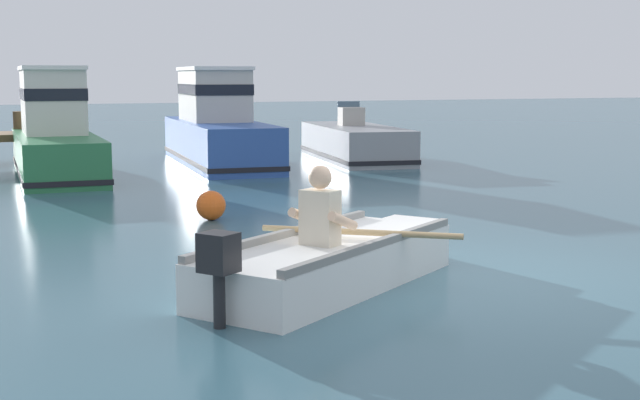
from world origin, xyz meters
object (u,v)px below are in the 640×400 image
moored_boat_blue (218,128)px  moored_boat_grey (355,144)px  rowboat_with_person (332,260)px  moored_boat_green (55,136)px  mooring_buoy (211,205)px

moored_boat_blue → moored_boat_grey: moored_boat_blue is taller
moored_boat_blue → rowboat_with_person: bearing=-101.0°
rowboat_with_person → moored_boat_green: size_ratio=0.60×
moored_boat_green → moored_boat_grey: size_ratio=1.12×
rowboat_with_person → moored_boat_grey: size_ratio=0.67×
moored_boat_green → moored_boat_grey: bearing=5.6°
moored_boat_green → moored_boat_grey: 7.13m
mooring_buoy → moored_boat_green: bearing=101.4°
moored_boat_grey → moored_boat_blue: bearing=175.4°
mooring_buoy → rowboat_with_person: bearing=-89.9°
mooring_buoy → moored_boat_grey: bearing=52.7°
rowboat_with_person → moored_boat_blue: bearing=79.0°
moored_boat_green → rowboat_with_person: bearing=-83.0°
moored_boat_green → moored_boat_blue: (3.72, 0.96, 0.01)m
moored_boat_grey → mooring_buoy: size_ratio=11.97×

